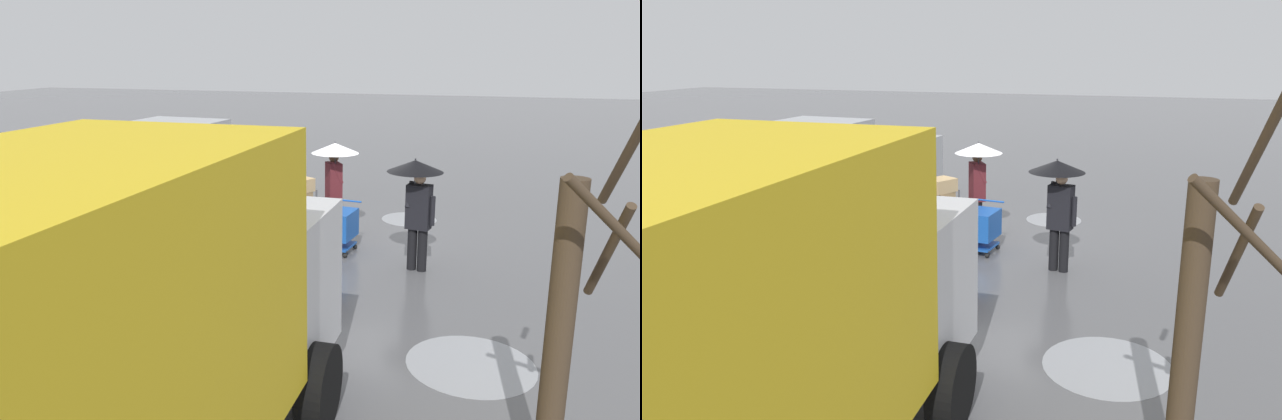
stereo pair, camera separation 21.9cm
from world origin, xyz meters
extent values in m
plane|color=#5B5B5E|center=(0.00, 0.00, 0.00)|extent=(90.00, 90.00, 0.00)
cylinder|color=#999BA0|center=(-0.83, -2.28, 0.00)|extent=(1.35, 1.35, 0.01)
cylinder|color=#999BA0|center=(-2.70, 4.72, 0.00)|extent=(1.72, 1.72, 0.01)
cube|color=#B7BABF|center=(3.67, -1.20, 1.06)|extent=(2.21, 5.29, 1.40)
cube|color=#B7BABF|center=(3.76, 0.70, 2.18)|extent=(1.90, 1.49, 0.84)
cube|color=black|center=(3.80, 1.42, 1.38)|extent=(1.66, 0.14, 0.63)
cube|color=#232326|center=(3.80, 1.46, 0.32)|extent=(1.97, 0.25, 0.24)
cylinder|color=black|center=(2.77, 0.46, 0.36)|extent=(0.27, 0.73, 0.72)
cylinder|color=black|center=(4.73, 0.36, 0.36)|extent=(0.27, 0.73, 0.72)
cylinder|color=black|center=(2.61, -2.76, 0.36)|extent=(0.27, 0.73, 0.72)
cylinder|color=black|center=(4.57, -2.86, 0.36)|extent=(0.27, 0.73, 0.72)
cube|color=silver|center=(0.05, 6.11, 1.38)|extent=(2.21, 1.81, 1.80)
cube|color=black|center=(0.05, 5.19, 1.69)|extent=(1.98, 0.07, 0.81)
cylinder|color=black|center=(1.25, 6.60, 0.48)|extent=(0.30, 0.96, 0.96)
cylinder|color=black|center=(-1.15, 6.59, 0.48)|extent=(0.30, 0.96, 0.96)
cube|color=#1951B2|center=(0.15, 0.65, 0.60)|extent=(0.60, 0.81, 0.56)
cube|color=#1951B2|center=(0.15, 0.65, 0.14)|extent=(0.54, 0.73, 0.04)
cylinder|color=#1951B2|center=(0.11, 0.23, 1.00)|extent=(0.58, 0.10, 0.04)
sphere|color=black|center=(-0.02, 0.98, 0.05)|extent=(0.10, 0.10, 0.10)
sphere|color=black|center=(0.39, 0.93, 0.05)|extent=(0.10, 0.10, 0.10)
sphere|color=black|center=(-0.09, 0.37, 0.05)|extent=(0.10, 0.10, 0.10)
sphere|color=black|center=(0.33, 0.33, 0.05)|extent=(0.10, 0.10, 0.10)
cube|color=#515156|center=(0.97, 0.92, 0.22)|extent=(0.69, 0.75, 0.03)
cylinder|color=#515156|center=(0.65, 0.74, 0.77)|extent=(0.04, 0.04, 1.10)
cylinder|color=#515156|center=(1.04, 0.55, 0.77)|extent=(0.04, 0.04, 1.10)
cylinder|color=black|center=(0.63, 0.75, 0.10)|extent=(0.13, 0.20, 0.20)
cylinder|color=black|center=(1.06, 0.55, 0.10)|extent=(0.13, 0.20, 0.20)
cube|color=tan|center=(0.97, 0.92, 0.39)|extent=(0.52, 0.54, 0.33)
cube|color=tan|center=(0.97, 0.92, 0.73)|extent=(0.54, 0.58, 0.34)
cube|color=#A37F51|center=(0.97, 0.92, 1.09)|extent=(0.56, 0.56, 0.39)
cube|color=tan|center=(0.97, 0.92, 1.42)|extent=(0.64, 0.68, 0.27)
cylinder|color=black|center=(-1.60, 1.28, 0.41)|extent=(0.18, 0.18, 0.82)
cylinder|color=black|center=(-1.40, 1.25, 0.41)|extent=(0.18, 0.18, 0.82)
cube|color=black|center=(-1.50, 1.27, 1.24)|extent=(0.48, 0.36, 0.84)
sphere|color=tan|center=(-1.50, 1.27, 1.78)|extent=(0.22, 0.22, 0.22)
cylinder|color=black|center=(-1.75, 1.31, 1.19)|extent=(0.10, 0.10, 0.55)
cylinder|color=black|center=(-1.32, 1.25, 1.46)|extent=(0.15, 0.32, 0.50)
cylinder|color=#333338|center=(-1.40, 1.25, 1.62)|extent=(0.02, 0.02, 0.86)
cone|color=black|center=(-1.40, 1.25, 2.00)|extent=(1.04, 1.04, 0.22)
sphere|color=#333338|center=(-1.40, 1.25, 2.13)|extent=(0.04, 0.04, 0.04)
cylinder|color=black|center=(0.67, -0.55, 0.41)|extent=(0.18, 0.18, 0.82)
cylinder|color=black|center=(0.56, -0.38, 0.41)|extent=(0.18, 0.18, 0.82)
cube|color=#5B1E23|center=(0.61, -0.46, 1.24)|extent=(0.47, 0.52, 0.84)
sphere|color=brown|center=(0.61, -0.46, 1.78)|extent=(0.22, 0.22, 0.22)
cylinder|color=#5B1E23|center=(0.75, -0.68, 1.19)|extent=(0.10, 0.10, 0.55)
cylinder|color=#5B1E23|center=(0.50, -0.32, 1.46)|extent=(0.31, 0.24, 0.50)
cylinder|color=#333338|center=(0.56, -0.38, 1.62)|extent=(0.02, 0.02, 0.86)
cone|color=white|center=(0.56, -0.38, 2.00)|extent=(1.04, 1.04, 0.22)
sphere|color=#333338|center=(0.56, -0.38, 2.13)|extent=(0.04, 0.04, 0.04)
cylinder|color=#423323|center=(-3.49, 7.09, 1.53)|extent=(0.24, 0.24, 3.06)
cylinder|color=#423323|center=(-3.75, 7.48, 2.78)|extent=(0.87, 0.62, 0.87)
cylinder|color=#423323|center=(-3.88, 6.99, 3.29)|extent=(0.29, 0.85, 1.07)
cylinder|color=#423323|center=(-3.81, 7.02, 2.43)|extent=(0.24, 0.72, 1.01)
camera|label=1|loc=(-2.89, 12.40, 4.08)|focal=34.61mm
camera|label=2|loc=(-3.10, 12.34, 4.08)|focal=34.61mm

